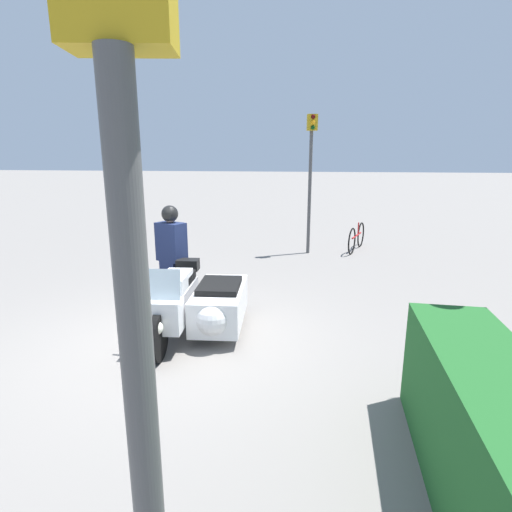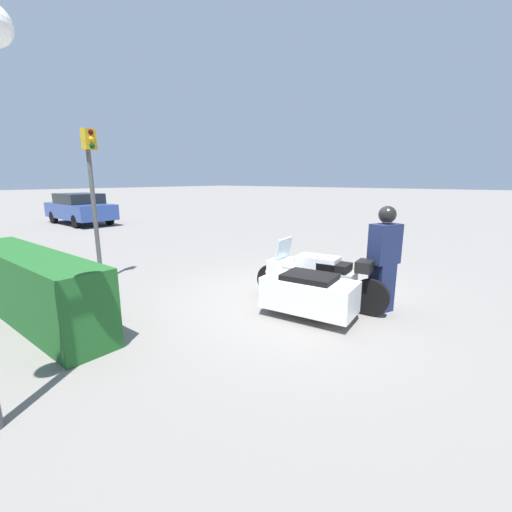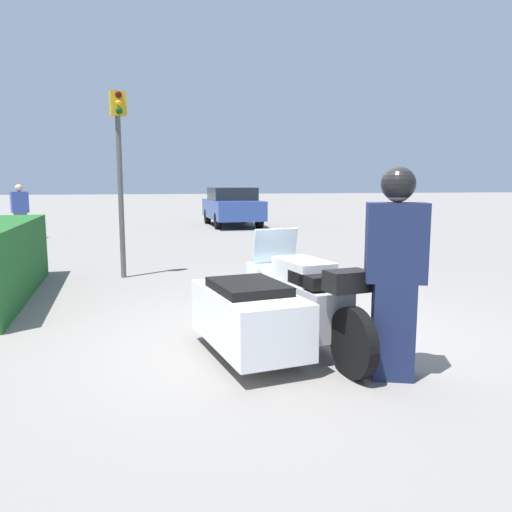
% 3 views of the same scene
% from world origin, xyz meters
% --- Properties ---
extents(ground_plane, '(160.00, 160.00, 0.00)m').
position_xyz_m(ground_plane, '(0.00, 0.00, 0.00)').
color(ground_plane, slate).
extents(police_motorcycle, '(2.44, 1.33, 1.14)m').
position_xyz_m(police_motorcycle, '(-0.47, 0.37, 0.45)').
color(police_motorcycle, black).
rests_on(police_motorcycle, ground).
extents(officer_rider, '(0.46, 0.56, 1.77)m').
position_xyz_m(officer_rider, '(-1.42, -0.43, 0.93)').
color(officer_rider, '#192347').
rests_on(officer_rider, ground).
extents(hedge_bush_curbside, '(3.89, 0.73, 1.09)m').
position_xyz_m(hedge_bush_curbside, '(2.70, 3.39, 0.54)').
color(hedge_bush_curbside, '#1E5623').
rests_on(hedge_bush_curbside, ground).
extents(traffic_light_near, '(0.22, 0.28, 3.16)m').
position_xyz_m(traffic_light_near, '(3.89, 1.70, 2.10)').
color(traffic_light_near, '#4C4C4C').
rests_on(traffic_light_near, ground).
extents(parked_car_background, '(4.40, 1.92, 1.50)m').
position_xyz_m(parked_car_background, '(14.17, -2.58, 0.79)').
color(parked_car_background, '#2D478C').
rests_on(parked_car_background, ground).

